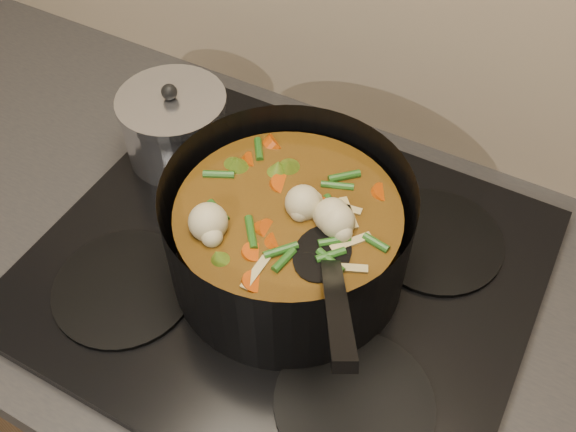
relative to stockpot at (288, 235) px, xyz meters
The scene contains 4 objects.
counter 0.54m from the stockpot, 162.90° to the left, with size 2.64×0.64×0.91m.
stovetop 0.08m from the stockpot, 162.90° to the left, with size 0.62×0.54×0.03m.
stockpot is the anchor object (origin of this frame).
saucepan 0.27m from the stockpot, 156.17° to the left, with size 0.16×0.16×0.13m.
Camera 1 is at (0.24, 1.50, 1.61)m, focal length 40.00 mm.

